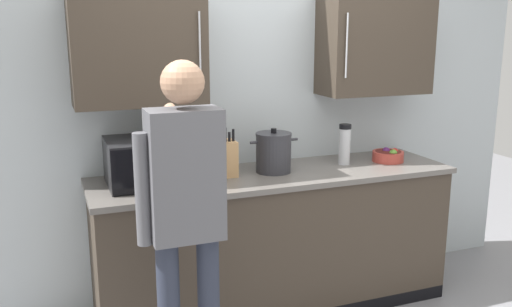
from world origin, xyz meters
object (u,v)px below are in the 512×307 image
at_px(knife_block, 227,158).
at_px(thermos_flask, 345,144).
at_px(person_figure, 185,207).
at_px(microwave_oven, 151,161).
at_px(fruit_bowl, 388,155).
at_px(stock_pot, 274,152).

height_order(knife_block, thermos_flask, knife_block).
bearing_deg(person_figure, microwave_oven, 91.21).
bearing_deg(knife_block, thermos_flask, -0.47).
bearing_deg(fruit_bowl, person_figure, -155.82).
xyz_separation_m(microwave_oven, person_figure, (0.02, -0.77, -0.05)).
height_order(fruit_bowl, person_figure, person_figure).
height_order(knife_block, person_figure, person_figure).
relative_size(microwave_oven, thermos_flask, 2.03).
bearing_deg(stock_pot, person_figure, -135.69).
distance_m(stock_pot, person_figure, 1.08).
relative_size(thermos_flask, person_figure, 0.16).
height_order(stock_pot, thermos_flask, stock_pot).
xyz_separation_m(fruit_bowl, knife_block, (-1.17, 0.04, 0.07)).
bearing_deg(thermos_flask, fruit_bowl, -6.57).
bearing_deg(person_figure, fruit_bowl, 24.18).
bearing_deg(person_figure, stock_pot, 44.31).
distance_m(stock_pot, fruit_bowl, 0.86).
distance_m(microwave_oven, fruit_bowl, 1.65).
height_order(stock_pot, knife_block, knife_block).
distance_m(knife_block, thermos_flask, 0.84).
relative_size(microwave_oven, stock_pot, 1.72).
distance_m(knife_block, person_figure, 0.90).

